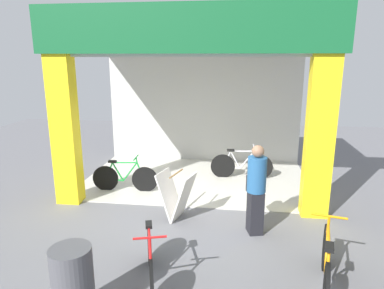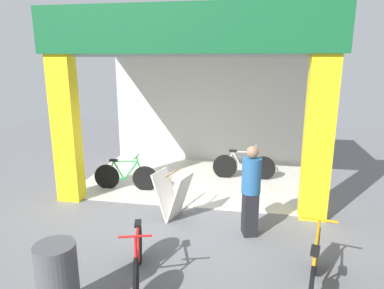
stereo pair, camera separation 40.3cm
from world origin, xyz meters
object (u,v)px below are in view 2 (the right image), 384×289
bicycle_parked_0 (314,268)px  trash_bin (58,280)px  sandwich_board_sign (173,195)px  pedestrian_1 (251,190)px  bicycle_inside_1 (244,166)px  bicycle_parked_1 (138,259)px  bicycle_inside_0 (126,176)px

bicycle_parked_0 → trash_bin: bearing=-163.2°
sandwich_board_sign → pedestrian_1: 1.57m
bicycle_inside_1 → sandwich_board_sign: sandwich_board_sign is taller
sandwich_board_sign → trash_bin: sandwich_board_sign is taller
sandwich_board_sign → trash_bin: 2.91m
bicycle_inside_1 → bicycle_parked_0: bicycle_parked_0 is taller
sandwich_board_sign → bicycle_parked_1: bearing=-90.5°
bicycle_inside_1 → pedestrian_1: 2.90m
bicycle_parked_1 → pedestrian_1: (1.50, 1.66, 0.49)m
sandwich_board_sign → bicycle_inside_0: bearing=139.5°
bicycle_parked_1 → pedestrian_1: bearing=47.8°
sandwich_board_sign → bicycle_inside_1: bearing=63.0°
bicycle_parked_0 → trash_bin: (-3.11, -0.94, 0.09)m
bicycle_inside_1 → trash_bin: trash_bin is taller
trash_bin → bicycle_parked_0: bearing=16.8°
bicycle_inside_0 → trash_bin: (0.69, -4.04, 0.13)m
bicycle_parked_0 → bicycle_parked_1: 2.38m
bicycle_inside_0 → bicycle_inside_1: bicycle_inside_1 is taller
bicycle_inside_1 → bicycle_parked_1: bearing=-105.9°
bicycle_inside_0 → bicycle_inside_1: bearing=25.0°
bicycle_inside_0 → bicycle_parked_0: bicycle_parked_0 is taller
bicycle_inside_1 → sandwich_board_sign: bearing=-117.0°
pedestrian_1 → bicycle_inside_1: bearing=94.2°
trash_bin → bicycle_parked_1: bearing=47.1°
bicycle_inside_0 → bicycle_inside_1: 3.00m
bicycle_parked_1 → sandwich_board_sign: (0.02, 2.02, 0.12)m
bicycle_parked_0 → sandwich_board_sign: size_ratio=1.80×
sandwich_board_sign → trash_bin: bearing=-105.0°
bicycle_inside_1 → trash_bin: (-2.03, -5.31, 0.12)m
bicycle_inside_1 → bicycle_parked_1: (-1.29, -4.51, -0.01)m
bicycle_parked_0 → sandwich_board_sign: bearing=141.6°
pedestrian_1 → bicycle_inside_0: bearing=151.5°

